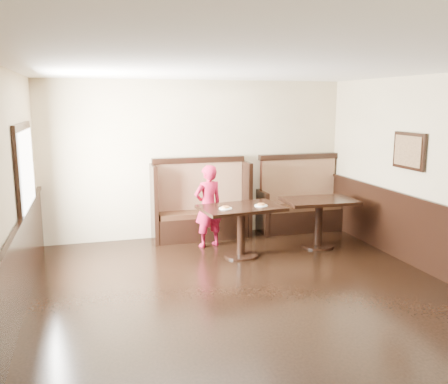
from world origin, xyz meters
name	(u,v)px	position (x,y,z in m)	size (l,w,h in m)	color
ground	(266,313)	(0.00, 0.00, 0.00)	(7.00, 7.00, 0.00)	black
room_shell	(235,253)	(-0.30, 0.28, 0.67)	(7.00, 7.00, 7.00)	#C9B892
booth_main	(201,209)	(0.00, 3.30, 0.53)	(1.75, 0.72, 1.45)	black
booth_neighbor	(300,205)	(1.95, 3.29, 0.48)	(1.65, 0.72, 1.45)	black
table_main	(241,218)	(0.37, 2.08, 0.62)	(1.36, 0.94, 0.81)	black
table_neighbor	(319,211)	(1.79, 2.21, 0.61)	(1.21, 0.83, 0.82)	black
child	(208,206)	(0.00, 2.73, 0.70)	(0.51, 0.33, 1.40)	#A91234
pizza_plate_left	(226,208)	(0.09, 1.99, 0.82)	(0.20, 0.20, 0.04)	white
pizza_plate_right	(261,205)	(0.68, 2.03, 0.82)	(0.20, 0.20, 0.04)	white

